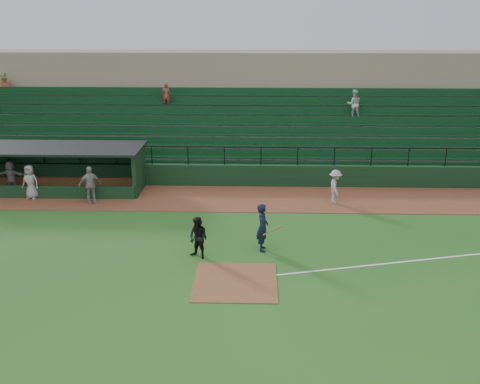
{
  "coord_description": "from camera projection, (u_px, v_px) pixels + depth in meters",
  "views": [
    {
      "loc": [
        0.66,
        -18.56,
        9.46
      ],
      "look_at": [
        0.0,
        5.0,
        1.4
      ],
      "focal_mm": 40.77,
      "sensor_mm": 36.0,
      "label": 1
    }
  ],
  "objects": [
    {
      "name": "dugout_player_b",
      "position": [
        30.0,
        182.0,
        27.91
      ],
      "size": [
        0.94,
        0.68,
        1.78
      ],
      "primitive_type": "imported",
      "rotation": [
        0.0,
        0.0,
        -0.14
      ],
      "color": "#9F9994",
      "rests_on": "warning_track"
    },
    {
      "name": "stadium_structure",
      "position": [
        245.0,
        122.0,
        35.46
      ],
      "size": [
        38.0,
        13.08,
        6.4
      ],
      "color": "black",
      "rests_on": "ground"
    },
    {
      "name": "dugout_player_c",
      "position": [
        11.0,
        176.0,
        29.1
      ],
      "size": [
        1.57,
        0.59,
        1.66
      ],
      "primitive_type": "imported",
      "rotation": [
        0.0,
        0.0,
        3.08
      ],
      "color": "#A49E99",
      "rests_on": "warning_track"
    },
    {
      "name": "dugout",
      "position": [
        63.0,
        164.0,
        29.51
      ],
      "size": [
        8.9,
        3.2,
        2.42
      ],
      "color": "black",
      "rests_on": "ground"
    },
    {
      "name": "dugout_player_a",
      "position": [
        90.0,
        185.0,
        27.27
      ],
      "size": [
        1.21,
        0.92,
        1.9
      ],
      "primitive_type": "imported",
      "rotation": [
        0.0,
        0.0,
        0.47
      ],
      "color": "#A09B96",
      "rests_on": "warning_track"
    },
    {
      "name": "foul_line",
      "position": [
        439.0,
        258.0,
        21.56
      ],
      "size": [
        17.49,
        4.44,
        0.01
      ],
      "primitive_type": "cube",
      "rotation": [
        0.0,
        0.0,
        0.24
      ],
      "color": "white",
      "rests_on": "ground"
    },
    {
      "name": "runner",
      "position": [
        335.0,
        187.0,
        27.26
      ],
      "size": [
        0.66,
        1.12,
        1.72
      ],
      "primitive_type": "imported",
      "rotation": [
        0.0,
        0.0,
        1.59
      ],
      "color": "#ABA6A0",
      "rests_on": "warning_track"
    },
    {
      "name": "warning_track",
      "position": [
        242.0,
        199.0,
        28.2
      ],
      "size": [
        40.0,
        4.0,
        0.03
      ],
      "primitive_type": "cube",
      "color": "brown",
      "rests_on": "ground"
    },
    {
      "name": "ground",
      "position": [
        236.0,
        269.0,
        20.64
      ],
      "size": [
        90.0,
        90.0,
        0.0
      ],
      "primitive_type": "plane",
      "color": "#255A1D",
      "rests_on": "ground"
    },
    {
      "name": "batter_at_plate",
      "position": [
        263.0,
        227.0,
        21.98
      ],
      "size": [
        1.05,
        0.75,
        2.0
      ],
      "color": "black",
      "rests_on": "ground"
    },
    {
      "name": "home_plate_dirt",
      "position": [
        235.0,
        282.0,
        19.68
      ],
      "size": [
        3.0,
        3.0,
        0.03
      ],
      "primitive_type": "cube",
      "color": "brown",
      "rests_on": "ground"
    },
    {
      "name": "umpire",
      "position": [
        198.0,
        238.0,
        21.35
      ],
      "size": [
        1.03,
        0.97,
        1.69
      ],
      "primitive_type": "imported",
      "rotation": [
        0.0,
        0.0,
        -0.54
      ],
      "color": "black",
      "rests_on": "ground"
    }
  ]
}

